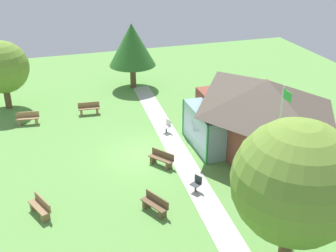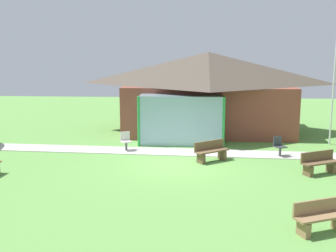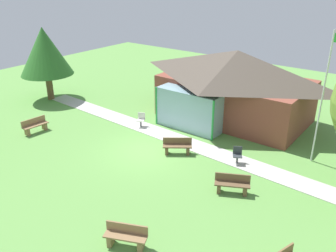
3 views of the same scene
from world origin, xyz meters
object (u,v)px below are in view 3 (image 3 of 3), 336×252
at_px(tree_west_hedge, 45,51).
at_px(bench_front_right, 126,237).
at_px(flagpole, 324,94).
at_px(bench_mid_left, 35,126).
at_px(bench_rear_near_path, 177,146).
at_px(patio_chair_west, 141,120).
at_px(patio_chair_lawn_spare, 237,156).
at_px(pavilion, 233,84).
at_px(bench_mid_right, 232,184).

bearing_deg(tree_west_hedge, bench_front_right, -27.75).
height_order(flagpole, bench_front_right, flagpole).
bearing_deg(bench_mid_left, bench_rear_near_path, 114.10).
xyz_separation_m(bench_front_right, bench_mid_left, (-10.80, 3.74, 0.00)).
height_order(bench_mid_left, patio_chair_west, patio_chair_west).
height_order(patio_chair_lawn_spare, patio_chair_west, same).
xyz_separation_m(flagpole, patio_chair_west, (-9.66, -1.92, -3.12)).
bearing_deg(patio_chair_west, bench_mid_left, 20.33).
xyz_separation_m(pavilion, bench_mid_right, (4.04, -7.56, -1.87)).
bearing_deg(patio_chair_lawn_spare, bench_mid_left, -11.37).
bearing_deg(tree_west_hedge, bench_mid_right, -9.66).
relative_size(bench_front_right, patio_chair_lawn_spare, 1.80).
height_order(pavilion, patio_chair_lawn_spare, pavilion).
bearing_deg(patio_chair_lawn_spare, bench_front_right, 56.87).
distance_m(bench_mid_left, patio_chair_west, 6.22).
height_order(pavilion, bench_rear_near_path, pavilion).
bearing_deg(bench_rear_near_path, bench_mid_right, 123.23).
bearing_deg(bench_rear_near_path, flagpole, 174.14).
bearing_deg(bench_rear_near_path, bench_front_right, 75.14).
relative_size(flagpole, patio_chair_west, 7.51).
distance_m(bench_mid_right, bench_mid_left, 12.27).
distance_m(pavilion, bench_mid_left, 12.24).
bearing_deg(bench_mid_left, bench_mid_right, 101.33).
xyz_separation_m(bench_mid_right, bench_mid_left, (-12.19, -1.38, 0.00)).
bearing_deg(bench_mid_right, bench_front_right, 47.95).
relative_size(pavilion, patio_chair_west, 11.45).
bearing_deg(bench_front_right, patio_chair_lawn_spare, -116.63).
distance_m(flagpole, bench_rear_near_path, 7.47).
distance_m(bench_rear_near_path, bench_mid_right, 4.23).
bearing_deg(patio_chair_lawn_spare, tree_west_hedge, -31.59).
bearing_deg(bench_front_right, pavilion, -101.94).
xyz_separation_m(pavilion, bench_mid_left, (-8.14, -8.95, -1.87)).
bearing_deg(bench_front_right, flagpole, -131.87).
xyz_separation_m(bench_front_right, bench_mid_right, (1.38, 5.12, 0.00)).
height_order(flagpole, tree_west_hedge, flagpole).
bearing_deg(bench_mid_right, flagpole, -137.99).
relative_size(pavilion, bench_mid_left, 6.43).
xyz_separation_m(pavilion, flagpole, (5.93, -2.65, 1.26)).
bearing_deg(bench_mid_left, pavilion, 142.54).
bearing_deg(patio_chair_lawn_spare, pavilion, -89.60).
xyz_separation_m(flagpole, bench_front_right, (-3.28, -10.03, -3.13)).
distance_m(flagpole, bench_front_right, 11.01).
distance_m(bench_rear_near_path, tree_west_hedge, 12.92).
bearing_deg(pavilion, tree_west_hedge, -158.96).
relative_size(bench_mid_left, tree_west_hedge, 0.29).
relative_size(bench_mid_right, tree_west_hedge, 0.29).
xyz_separation_m(flagpole, bench_rear_near_path, (-5.85, -3.42, -3.13)).
xyz_separation_m(patio_chair_west, tree_west_hedge, (-8.66, -0.20, 3.12)).
height_order(bench_front_right, bench_mid_left, same).
height_order(bench_front_right, bench_mid_right, same).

